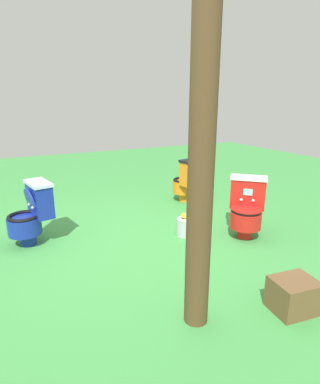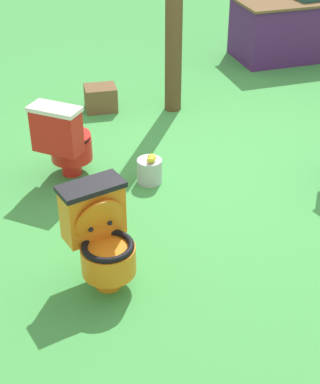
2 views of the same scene
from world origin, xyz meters
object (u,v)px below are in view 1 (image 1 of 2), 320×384
Objects in this scene: small_crate at (293,295)px; lemon_bucket at (185,226)px; wooden_post at (201,178)px; toilet_orange at (188,180)px; toilet_blue at (32,213)px; toilet_red at (247,207)px.

small_crate is 1.23× the size of lemon_bucket.
lemon_bucket is (-0.75, -1.38, -1.00)m from wooden_post.
toilet_orange is 2.48m from toilet_blue.
wooden_post reaches higher than lemon_bucket.
lemon_bucket is at bearing -134.90° from toilet_orange.
toilet_red and toilet_orange have the same top height.
toilet_red is 2.63× the size of lemon_bucket.
wooden_post is 1.87m from lemon_bucket.
toilet_orange and toilet_blue have the same top height.
wooden_post is (1.41, 1.05, 0.75)m from toilet_red.
wooden_post is at bearing -165.57° from toilet_blue.
small_crate is (0.66, 1.31, -0.24)m from toilet_red.
toilet_blue is 2.14× the size of small_crate.
toilet_red is at bearing 153.37° from lemon_bucket.
wooden_post reaches higher than toilet_orange.
wooden_post is at bearing -18.58° from small_crate.
toilet_red is at bearing -143.25° from wooden_post.
wooden_post is at bearing 61.59° from lemon_bucket.
toilet_orange is 1.00× the size of toilet_blue.
toilet_blue is 0.32× the size of wooden_post.
lemon_bucket is (0.66, -0.33, -0.25)m from toilet_red.
toilet_orange is 3.01m from wooden_post.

